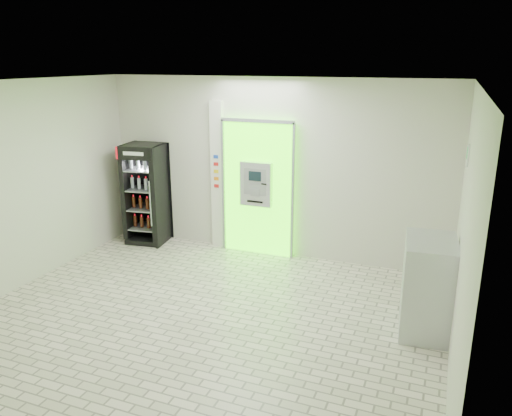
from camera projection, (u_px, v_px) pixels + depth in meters
The scene contains 7 objects.
ground at pixel (206, 316), 6.60m from camera, with size 6.00×6.00×0.00m, color beige.
room_shell at pixel (202, 181), 6.07m from camera, with size 6.00×6.00×6.00m.
atm_assembly at pixel (258, 187), 8.48m from camera, with size 1.30×0.24×2.33m.
pillar at pixel (218, 176), 8.75m from camera, with size 0.22×0.11×2.60m.
beverage_cooler at pixel (147, 195), 9.11m from camera, with size 0.76×0.71×1.82m.
steel_cabinet at pixel (428, 286), 6.11m from camera, with size 0.68×0.94×1.19m.
exit_sign at pixel (468, 155), 6.19m from camera, with size 0.02×0.22×0.26m.
Camera 1 is at (2.77, -5.26, 3.27)m, focal length 35.00 mm.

